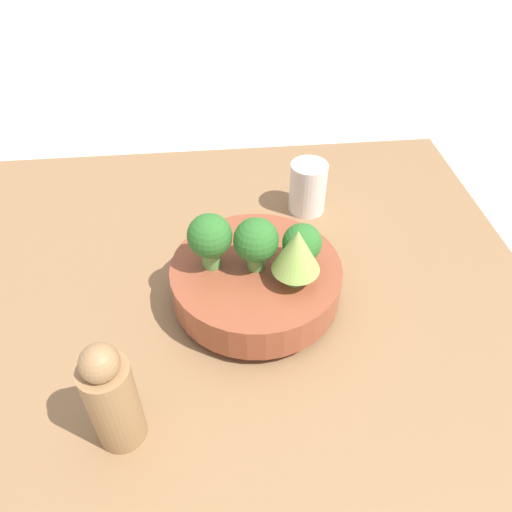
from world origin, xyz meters
The scene contains 9 objects.
ground_plane centered at (0.00, 0.00, 0.00)m, with size 6.00×6.00×0.00m, color beige.
table centered at (0.00, 0.00, 0.02)m, with size 0.93×0.80×0.04m.
bowl centered at (-0.03, 0.04, 0.08)m, with size 0.24×0.24×0.07m.
broccoli_floret_left centered at (-0.10, 0.04, 0.15)m, with size 0.05×0.05×0.07m.
romanesco_piece_far centered at (-0.08, 0.07, 0.16)m, with size 0.06×0.06×0.09m.
broccoli_floret_center centered at (-0.03, 0.04, 0.15)m, with size 0.06×0.06×0.08m.
broccoli_floret_right centered at (0.03, 0.03, 0.16)m, with size 0.06×0.06×0.08m.
cup centered at (-0.15, -0.17, 0.09)m, with size 0.06×0.06×0.09m.
pepper_mill centered at (0.14, 0.23, 0.12)m, with size 0.06×0.06×0.16m.
Camera 1 is at (0.02, 0.54, 0.59)m, focal length 35.00 mm.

